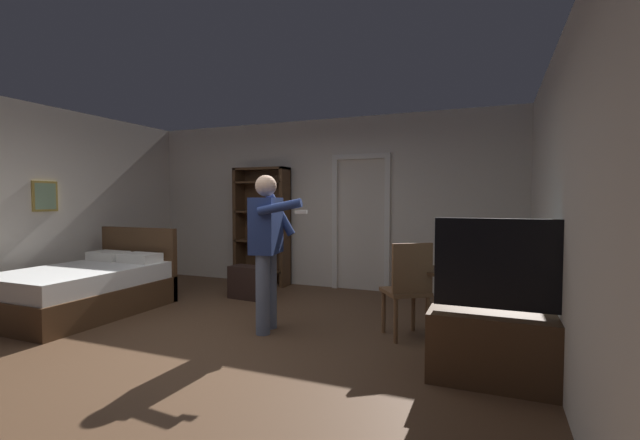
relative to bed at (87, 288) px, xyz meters
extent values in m
plane|color=brown|center=(2.12, -0.33, -0.30)|extent=(6.79, 6.79, 0.00)
cube|color=silver|center=(2.12, 2.66, 1.05)|extent=(6.41, 0.12, 2.71)
cube|color=silver|center=(-1.03, -0.33, 1.05)|extent=(0.12, 6.09, 2.71)
cube|color=#B2933F|center=(-0.96, 0.15, 1.16)|extent=(0.03, 0.35, 0.42)
cube|color=gray|center=(-0.94, 0.15, 1.16)|extent=(0.01, 0.29, 0.36)
cube|color=silver|center=(5.26, -0.33, 1.05)|extent=(0.12, 6.09, 2.71)
cube|color=white|center=(2.39, 2.58, 0.72)|extent=(0.08, 0.08, 2.05)
cube|color=white|center=(3.24, 2.58, 0.72)|extent=(0.08, 0.08, 2.05)
cube|color=white|center=(2.81, 2.58, 1.79)|extent=(0.93, 0.08, 0.08)
cube|color=#4C331E|center=(0.00, -0.08, -0.13)|extent=(1.33, 1.93, 0.35)
cube|color=white|center=(0.00, -0.08, 0.16)|extent=(1.27, 1.87, 0.22)
cube|color=#4C331E|center=(0.00, 0.84, 0.21)|extent=(1.33, 0.08, 1.02)
cube|color=white|center=(-0.29, 0.58, 0.33)|extent=(0.50, 0.34, 0.12)
cube|color=white|center=(0.29, 0.58, 0.33)|extent=(0.50, 0.34, 0.12)
cube|color=#4C331E|center=(0.70, 2.40, 0.67)|extent=(0.06, 0.32, 1.95)
cube|color=#4C331E|center=(1.58, 2.40, 0.67)|extent=(0.06, 0.32, 1.95)
cube|color=#4C331E|center=(1.14, 2.40, 1.63)|extent=(0.94, 0.32, 0.04)
cube|color=#4C331E|center=(1.14, 2.55, 0.67)|extent=(0.94, 0.02, 1.95)
cube|color=#4C331E|center=(1.14, 2.40, -0.06)|extent=(0.88, 0.32, 0.03)
cylinder|color=#A175A5|center=(1.26, 2.40, 0.02)|extent=(0.08, 0.08, 0.14)
cube|color=#4C331E|center=(1.14, 2.40, 0.43)|extent=(0.88, 0.32, 0.03)
cube|color=#4C331E|center=(1.14, 2.40, 0.92)|extent=(0.88, 0.32, 0.03)
cylinder|color=#85BE8B|center=(1.26, 2.40, 0.98)|extent=(0.07, 0.07, 0.11)
cube|color=#4C331E|center=(1.14, 2.40, 1.40)|extent=(0.88, 0.32, 0.03)
cube|color=#4C331E|center=(4.90, -0.34, -0.03)|extent=(1.27, 0.40, 0.54)
cube|color=black|center=(4.90, -0.36, 0.63)|extent=(1.18, 0.05, 0.69)
cube|color=slate|center=(4.90, -0.33, 0.63)|extent=(1.12, 0.01, 0.63)
cylinder|color=#4C331E|center=(4.38, 0.72, 0.03)|extent=(0.08, 0.08, 0.67)
cylinder|color=#4C331E|center=(4.38, 0.72, -0.29)|extent=(0.42, 0.42, 0.03)
cylinder|color=#4C331E|center=(4.38, 0.72, 0.38)|extent=(0.70, 0.70, 0.03)
cube|color=black|center=(4.35, 0.72, 0.41)|extent=(0.34, 0.25, 0.02)
cube|color=black|center=(4.36, 0.60, 0.52)|extent=(0.34, 0.23, 0.06)
cube|color=navy|center=(4.36, 0.61, 0.52)|extent=(0.31, 0.20, 0.05)
cylinder|color=#33440E|center=(4.52, 0.64, 0.49)|extent=(0.06, 0.06, 0.19)
cylinder|color=#33440E|center=(4.52, 0.64, 0.61)|extent=(0.03, 0.03, 0.05)
cylinder|color=brown|center=(3.95, 0.78, -0.08)|extent=(0.04, 0.04, 0.45)
cylinder|color=brown|center=(3.67, 0.59, -0.08)|extent=(0.04, 0.04, 0.45)
cylinder|color=brown|center=(4.14, 0.50, -0.08)|extent=(0.04, 0.04, 0.45)
cylinder|color=brown|center=(3.86, 0.31, -0.08)|extent=(0.04, 0.04, 0.45)
cube|color=brown|center=(3.90, 0.55, 0.17)|extent=(0.58, 0.58, 0.04)
cube|color=brown|center=(4.00, 0.41, 0.44)|extent=(0.37, 0.27, 0.50)
cylinder|color=slate|center=(2.46, 0.29, 0.12)|extent=(0.15, 0.15, 0.84)
cylinder|color=slate|center=(2.50, 0.06, 0.12)|extent=(0.15, 0.15, 0.84)
cube|color=navy|center=(2.48, 0.18, 0.84)|extent=(0.32, 0.45, 0.60)
sphere|color=#D8AD8C|center=(2.48, 0.18, 1.26)|extent=(0.23, 0.23, 0.23)
cylinder|color=navy|center=(2.53, 0.42, 0.95)|extent=(0.34, 0.14, 0.48)
cylinder|color=navy|center=(2.74, -0.01, 1.04)|extent=(0.47, 0.17, 0.18)
cube|color=white|center=(2.97, 0.00, 0.99)|extent=(0.12, 0.06, 0.04)
cube|color=black|center=(1.48, 1.42, -0.07)|extent=(0.56, 0.34, 0.47)
camera|label=1|loc=(4.74, -3.82, 1.12)|focal=23.94mm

